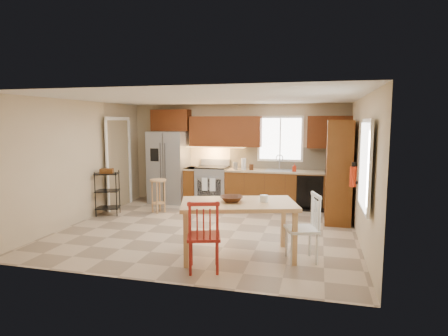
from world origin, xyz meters
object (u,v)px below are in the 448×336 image
refrigerator (169,167)px  fire_extinguisher (353,177)px  soap_bottle (294,168)px  utility_cart (108,193)px  chair_white (302,228)px  table_bowl (231,202)px  table_jar (264,200)px  chair_red (204,235)px  dining_table (238,230)px  bar_stool (158,196)px  range_stove (213,186)px  pantry (338,171)px

refrigerator → fire_extinguisher: (4.33, -1.98, 0.19)m
soap_bottle → utility_cart: 4.31m
fire_extinguisher → chair_white: size_ratio=0.36×
table_bowl → table_jar: table_jar is taller
chair_red → table_bowl: 0.77m
dining_table → utility_cart: bearing=134.5°
fire_extinguisher → chair_white: bearing=-120.2°
fire_extinguisher → bar_stool: 4.28m
range_stove → table_jar: bearing=-62.1°
fire_extinguisher → chair_red: 3.04m
chair_red → table_bowl: size_ratio=2.90×
fire_extinguisher → bar_stool: (-4.13, 0.86, -0.72)m
table_bowl → soap_bottle: bearing=78.0°
dining_table → soap_bottle: bearing=62.7°
fire_extinguisher → table_jar: size_ratio=2.22×
refrigerator → soap_bottle: 3.18m
table_jar → refrigerator: bearing=131.5°
chair_red → table_jar: 1.11m
pantry → chair_red: bearing=-121.3°
fire_extinguisher → table_jar: 1.95m
chair_red → utility_cart: 3.90m
dining_table → table_bowl: size_ratio=4.94×
refrigerator → dining_table: bearing=-53.2°
dining_table → chair_red: chair_red is taller
chair_red → bar_stool: 3.58m
refrigerator → bar_stool: (0.20, -1.12, -0.53)m
soap_bottle → dining_table: (-0.62, -3.40, -0.58)m
table_bowl → bar_stool: 3.26m
fire_extinguisher → table_jar: (-1.39, -1.35, -0.22)m
pantry → bar_stool: (-3.93, -0.19, -0.67)m
table_bowl → chair_red: bearing=-110.5°
table_bowl → table_jar: 0.50m
chair_white → table_bowl: size_ratio=2.90×
soap_bottle → table_jar: soap_bottle is taller
table_bowl → table_jar: (0.48, 0.11, 0.03)m
soap_bottle → refrigerator: bearing=179.5°
range_stove → table_bowl: (1.31, -3.49, 0.39)m
soap_bottle → dining_table: soap_bottle is taller
chair_white → chair_red: bearing=101.3°
table_jar → range_stove: bearing=117.9°
chair_red → chair_white: same height
dining_table → refrigerator: bearing=109.8°
range_stove → table_bowl: bearing=-69.5°
refrigerator → utility_cart: refrigerator is taller
fire_extinguisher → range_stove: bearing=147.4°
fire_extinguisher → chair_red: (-2.12, -2.10, -0.59)m
dining_table → range_stove: bearing=95.0°
dining_table → utility_cart: 3.83m
dining_table → table_bowl: table_bowl is taller
pantry → fire_extinguisher: pantry is taller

